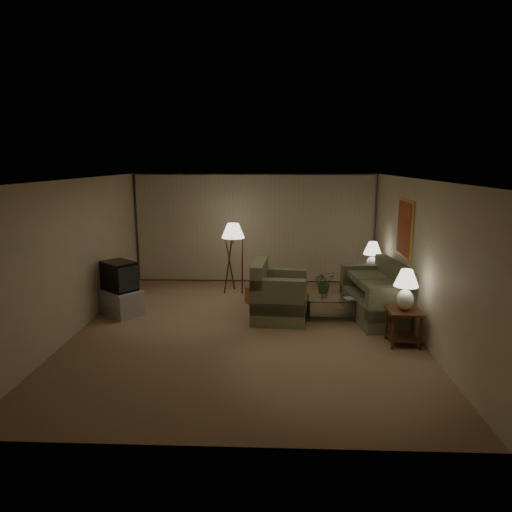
% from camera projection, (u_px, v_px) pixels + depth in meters
% --- Properties ---
extents(ground, '(7.00, 7.00, 0.00)m').
position_uv_depth(ground, '(246.00, 329.00, 8.31)').
color(ground, '#8B664C').
rests_on(ground, ground).
extents(room_shell, '(6.04, 7.02, 2.72)m').
position_uv_depth(room_shell, '(251.00, 223.00, 9.42)').
color(room_shell, beige).
rests_on(room_shell, ground).
extents(sofa, '(2.12, 1.39, 0.85)m').
position_uv_depth(sofa, '(377.00, 296.00, 8.86)').
color(sofa, '#6A704E').
rests_on(sofa, ground).
extents(armchair, '(1.24, 1.20, 0.89)m').
position_uv_depth(armchair, '(279.00, 297.00, 8.73)').
color(armchair, '#6A704E').
rests_on(armchair, ground).
extents(side_table_near, '(0.54, 0.54, 0.60)m').
position_uv_depth(side_table_near, '(403.00, 321.00, 7.54)').
color(side_table_near, '#34190E').
rests_on(side_table_near, ground).
extents(side_table_far, '(0.44, 0.37, 0.60)m').
position_uv_depth(side_table_far, '(371.00, 281.00, 10.09)').
color(side_table_far, '#34190E').
rests_on(side_table_far, ground).
extents(table_lamp_near, '(0.40, 0.40, 0.68)m').
position_uv_depth(table_lamp_near, '(406.00, 286.00, 7.42)').
color(table_lamp_near, white).
rests_on(table_lamp_near, side_table_near).
extents(table_lamp_far, '(0.39, 0.39, 0.68)m').
position_uv_depth(table_lamp_far, '(372.00, 254.00, 9.96)').
color(table_lamp_far, white).
rests_on(table_lamp_far, side_table_far).
extents(coffee_table, '(1.02, 0.56, 0.41)m').
position_uv_depth(coffee_table, '(331.00, 305.00, 8.83)').
color(coffee_table, silver).
rests_on(coffee_table, ground).
extents(tv_cabinet, '(1.41, 1.41, 0.50)m').
position_uv_depth(tv_cabinet, '(121.00, 302.00, 9.09)').
color(tv_cabinet, '#9B9B9D').
rests_on(tv_cabinet, ground).
extents(crt_tv, '(1.13, 1.13, 0.57)m').
position_uv_depth(crt_tv, '(119.00, 276.00, 8.98)').
color(crt_tv, black).
rests_on(crt_tv, tv_cabinet).
extents(floor_lamp, '(0.52, 0.52, 1.61)m').
position_uv_depth(floor_lamp, '(233.00, 257.00, 10.49)').
color(floor_lamp, '#34190E').
rests_on(floor_lamp, ground).
extents(ottoman, '(0.66, 0.66, 0.37)m').
position_uv_depth(ottoman, '(258.00, 294.00, 9.88)').
color(ottoman, brown).
rests_on(ottoman, ground).
extents(vase, '(0.15, 0.15, 0.15)m').
position_uv_depth(vase, '(324.00, 294.00, 8.79)').
color(vase, silver).
rests_on(vase, coffee_table).
extents(flowers, '(0.47, 0.44, 0.44)m').
position_uv_depth(flowers, '(324.00, 279.00, 8.73)').
color(flowers, '#42662D').
rests_on(flowers, vase).
extents(book, '(0.23, 0.27, 0.02)m').
position_uv_depth(book, '(345.00, 299.00, 8.69)').
color(book, olive).
rests_on(book, coffee_table).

